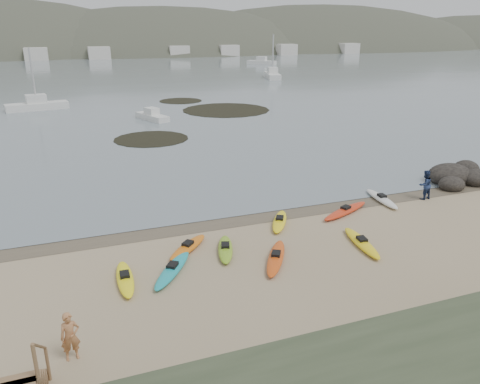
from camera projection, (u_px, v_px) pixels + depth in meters
name	position (u px, v px, depth m)	size (l,w,h in m)	color
ground	(240.00, 216.00, 27.13)	(600.00, 600.00, 0.00)	tan
wet_sand	(242.00, 218.00, 26.86)	(60.00, 60.00, 0.00)	brown
water	(73.00, 44.00, 292.04)	(1200.00, 1200.00, 0.00)	slate
kayaks	(275.00, 238.00, 23.97)	(17.43, 8.69, 0.34)	#D64C12
person_west	(70.00, 336.00, 15.24)	(0.63, 0.41, 1.72)	#B67749
person_east	(425.00, 185.00, 29.55)	(0.92, 0.72, 1.90)	navy
rock_cluster	(458.00, 179.00, 33.06)	(5.07, 3.70, 1.61)	black
kelp_mats	(203.00, 113.00, 58.96)	(21.57, 29.82, 0.04)	black
moored_boats	(154.00, 77.00, 96.37)	(93.04, 80.64, 1.21)	silver
far_hills	(174.00, 86.00, 216.70)	(550.00, 135.00, 80.00)	#384235
far_town	(106.00, 53.00, 156.47)	(199.00, 5.00, 4.00)	beige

